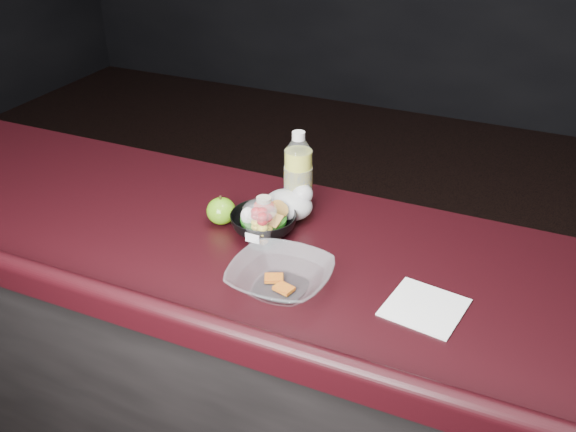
% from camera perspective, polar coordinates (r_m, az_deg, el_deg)
% --- Properties ---
extents(counter, '(4.06, 0.71, 1.02)m').
position_cam_1_polar(counter, '(1.96, -2.45, -14.95)').
color(counter, black).
rests_on(counter, ground).
extents(lemonade_bottle, '(0.08, 0.08, 0.23)m').
position_cam_1_polar(lemonade_bottle, '(1.72, 0.91, 3.33)').
color(lemonade_bottle, '#D2D938').
rests_on(lemonade_bottle, counter).
extents(fruit_cup, '(0.09, 0.09, 0.12)m').
position_cam_1_polar(fruit_cup, '(1.59, -2.52, -0.63)').
color(fruit_cup, white).
rests_on(fruit_cup, counter).
extents(green_apple, '(0.08, 0.08, 0.08)m').
position_cam_1_polar(green_apple, '(1.70, -5.96, 0.45)').
color(green_apple, '#559210').
rests_on(green_apple, counter).
extents(plastic_bag, '(0.13, 0.11, 0.10)m').
position_cam_1_polar(plastic_bag, '(1.72, 0.21, 1.14)').
color(plastic_bag, silver).
rests_on(plastic_bag, counter).
extents(snack_bowl, '(0.21, 0.21, 0.09)m').
position_cam_1_polar(snack_bowl, '(1.66, -2.23, -0.48)').
color(snack_bowl, black).
rests_on(snack_bowl, counter).
extents(takeout_bowl, '(0.23, 0.23, 0.06)m').
position_cam_1_polar(takeout_bowl, '(1.46, -0.69, -5.47)').
color(takeout_bowl, silver).
rests_on(takeout_bowl, counter).
extents(paper_napkin, '(0.18, 0.18, 0.00)m').
position_cam_1_polar(paper_napkin, '(1.44, 12.05, -7.93)').
color(paper_napkin, white).
rests_on(paper_napkin, counter).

